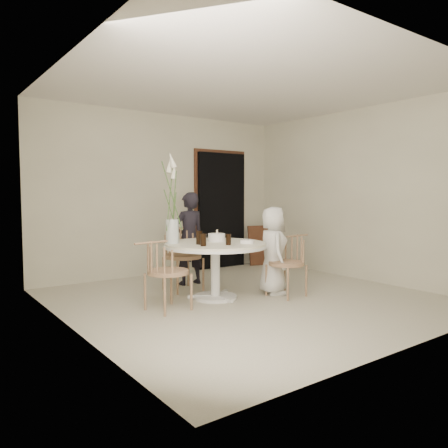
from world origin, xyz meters
TOP-DOWN VIEW (x-y plane):
  - ground at (0.00, 0.00)m, footprint 4.50×4.50m
  - room_shell at (0.00, 0.00)m, footprint 4.50×4.50m
  - doorway at (1.15, 2.19)m, footprint 1.00×0.10m
  - door_trim at (1.15, 2.23)m, footprint 1.12×0.03m
  - table at (-0.35, 0.25)m, footprint 1.33×1.33m
  - picture_frame at (1.95, 1.95)m, footprint 0.59×0.30m
  - chair_far at (-0.43, 1.05)m, footprint 0.51×0.55m
  - chair_right at (0.60, -0.19)m, footprint 0.51×0.48m
  - chair_left at (-1.24, 0.10)m, footprint 0.54×0.51m
  - girl at (-0.15, 1.22)m, footprint 0.50×0.33m
  - boy at (0.44, 0.02)m, footprint 0.59×0.69m
  - birthday_cake at (-0.26, 0.35)m, footprint 0.22×0.22m
  - cola_tumbler_a at (-0.68, 0.03)m, footprint 0.09×0.09m
  - cola_tumbler_b at (-0.36, -0.05)m, footprint 0.07×0.07m
  - cola_tumbler_c at (-0.62, 0.19)m, footprint 0.07×0.07m
  - cola_tumbler_d at (-0.62, 0.22)m, footprint 0.09×0.09m
  - plate_stack at (-0.06, -0.04)m, footprint 0.21×0.21m
  - flower_vase at (-0.83, 0.52)m, footprint 0.16×0.16m

SIDE VIEW (x-z plane):
  - ground at x=0.00m, z-range 0.00..0.00m
  - picture_frame at x=1.95m, z-range 0.00..0.75m
  - chair_right at x=0.60m, z-range 0.12..0.93m
  - chair_left at x=-1.24m, z-range 0.12..0.96m
  - chair_far at x=-0.43m, z-range 0.13..1.02m
  - boy at x=0.44m, z-range 0.00..1.19m
  - table at x=-0.35m, z-range 0.25..0.98m
  - girl at x=-0.15m, z-range 0.00..1.38m
  - plate_stack at x=-0.06m, z-range 0.73..0.77m
  - birthday_cake at x=-0.26m, z-range 0.71..0.86m
  - cola_tumbler_b at x=-0.36m, z-range 0.73..0.87m
  - cola_tumbler_c at x=-0.62m, z-range 0.73..0.87m
  - cola_tumbler_a at x=-0.68m, z-range 0.73..0.88m
  - cola_tumbler_d at x=-0.62m, z-range 0.73..0.90m
  - doorway at x=1.15m, z-range 0.00..2.10m
  - door_trim at x=1.15m, z-range 0.00..2.22m
  - flower_vase at x=-0.83m, z-range 0.56..1.71m
  - room_shell at x=0.00m, z-range -0.63..3.87m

